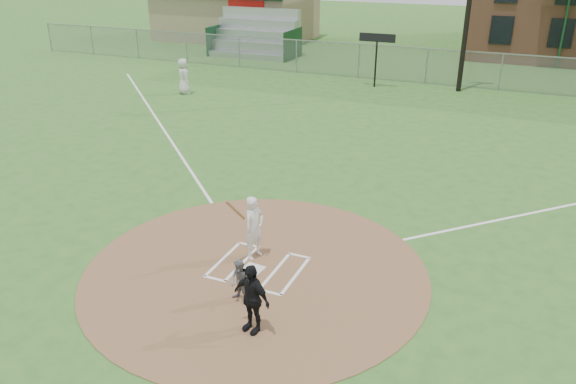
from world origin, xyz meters
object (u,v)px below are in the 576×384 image
at_px(catcher, 240,281).
at_px(batter_at_plate, 254,227).
at_px(ondeck_player, 183,76).
at_px(home_plate, 253,269).
at_px(umpire, 251,298).

distance_m(catcher, batter_at_plate, 2.01).
bearing_deg(ondeck_player, home_plate, 165.34).
xyz_separation_m(home_plate, batter_at_plate, (-0.24, 0.62, 0.82)).
xyz_separation_m(home_plate, ondeck_player, (-11.39, 14.66, 0.89)).
bearing_deg(ondeck_player, catcher, 163.86).
relative_size(home_plate, ondeck_player, 0.27).
height_order(catcher, batter_at_plate, batter_at_plate).
bearing_deg(batter_at_plate, catcher, -72.76).
bearing_deg(umpire, ondeck_player, 141.71).
bearing_deg(batter_at_plate, ondeck_player, 128.47).
distance_m(catcher, ondeck_player, 19.80).
xyz_separation_m(umpire, ondeck_player, (-12.43, 16.73, 0.14)).
bearing_deg(catcher, batter_at_plate, 127.10).
xyz_separation_m(home_plate, catcher, (0.35, -1.28, 0.50)).
height_order(home_plate, catcher, catcher).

